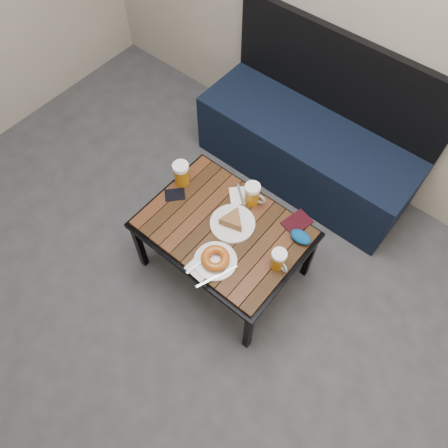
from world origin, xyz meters
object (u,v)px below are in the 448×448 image
Objects in this scene: cafe_table at (224,231)px; plate_pie at (233,222)px; knit_pouch at (301,237)px; beer_mug_right at (279,260)px; passport_navy at (175,195)px; beer_mug_centre at (253,194)px; passport_burgundy at (297,222)px; plate_bagel at (215,260)px; beer_mug_left at (181,173)px; bench at (308,146)px.

plate_pie is at bearing 58.69° from cafe_table.
beer_mug_right is at bearing -90.87° from knit_pouch.
beer_mug_right is at bearing 43.31° from passport_navy.
cafe_table is 6.42× the size of beer_mug_centre.
passport_burgundy is (0.26, 0.04, -0.06)m from beer_mug_centre.
beer_mug_centre is 0.39m from beer_mug_right.
plate_bagel is (0.07, -0.22, -0.00)m from plate_pie.
passport_navy is (-0.34, -0.23, -0.06)m from beer_mug_centre.
knit_pouch is (0.25, 0.37, 0.00)m from plate_bagel.
passport_burgundy is (0.61, 0.27, 0.00)m from passport_navy.
plate_bagel reaches higher than knit_pouch.
beer_mug_left is at bearing -168.74° from beer_mug_centre.
passport_burgundy is at bearing 66.66° from passport_navy.
knit_pouch is (0.39, -0.72, 0.22)m from bench.
bench is 10.03× the size of beer_mug_left.
plate_bagel is 0.46m from passport_navy.
cafe_table is 0.22m from plate_bagel.
passport_burgundy is (0.32, -0.65, 0.20)m from bench.
passport_burgundy is 1.29× the size of knit_pouch.
plate_pie is (0.02, 0.04, 0.07)m from cafe_table.
plate_pie reaches higher than passport_navy.
cafe_table is 7.55× the size of knit_pouch.
cafe_table is at bearing 117.58° from plate_bagel.
bench is 13.05× the size of passport_navy.
beer_mug_centre reaches higher than knit_pouch.
beer_mug_centre is at bearing -157.12° from beer_mug_left.
beer_mug_centre is at bearing 93.57° from plate_pie.
beer_mug_left is (-0.31, -0.82, 0.27)m from bench.
beer_mug_centre is at bearing -158.01° from passport_burgundy.
knit_pouch is at bearing 107.06° from beer_mug_right.
beer_mug_centre is 0.91× the size of passport_burgundy.
plate_bagel is at bearing -82.40° from bench.
beer_mug_left is 0.71m from beer_mug_right.
beer_mug_right reaches higher than plate_bagel.
bench is 0.75m from passport_burgundy.
knit_pouch reaches higher than cafe_table.
plate_pie is 0.85× the size of plate_bagel.
beer_mug_centre is 0.56× the size of plate_pie.
passport_burgundy is at bearing 67.72° from plate_bagel.
bench reaches higher than knit_pouch.
knit_pouch is (0.07, -0.07, 0.02)m from passport_burgundy.
passport_navy is at bearing -155.15° from beer_mug_centre.
beer_mug_right reaches higher than knit_pouch.
beer_mug_centre is 1.10× the size of beer_mug_right.
beer_mug_left reaches higher than plate_pie.
plate_bagel is at bearing -87.24° from beer_mug_centre.
beer_mug_centre is (0.01, 0.22, 0.11)m from cafe_table.
plate_pie is 1.62× the size of passport_burgundy.
passport_navy is 0.75× the size of passport_burgundy.
bench is 0.85m from knit_pouch.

